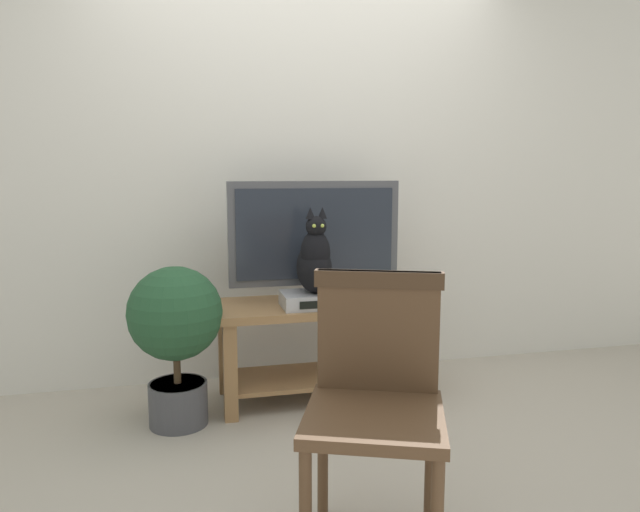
# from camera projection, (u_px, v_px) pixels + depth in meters

# --- Properties ---
(ground_plane) EXTENTS (12.00, 12.00, 0.00)m
(ground_plane) POSITION_uv_depth(u_px,v_px,m) (343.00, 441.00, 2.81)
(ground_plane) COLOR #ADA393
(back_wall) EXTENTS (7.00, 0.12, 2.80)m
(back_wall) POSITION_uv_depth(u_px,v_px,m) (298.00, 153.00, 3.63)
(back_wall) COLOR silver
(back_wall) RESTS_ON ground
(tv_stand) EXTENTS (1.12, 0.50, 0.56)m
(tv_stand) POSITION_uv_depth(u_px,v_px,m) (318.00, 333.00, 3.30)
(tv_stand) COLOR olive
(tv_stand) RESTS_ON ground
(tv) EXTENTS (0.97, 0.20, 0.67)m
(tv) POSITION_uv_depth(u_px,v_px,m) (315.00, 237.00, 3.29)
(tv) COLOR #4C4C51
(tv) RESTS_ON tv_stand
(media_box) EXTENTS (0.35, 0.25, 0.08)m
(media_box) POSITION_uv_depth(u_px,v_px,m) (314.00, 299.00, 3.17)
(media_box) COLOR #ADADB2
(media_box) RESTS_ON tv_stand
(cat) EXTENTS (0.18, 0.35, 0.46)m
(cat) POSITION_uv_depth(u_px,v_px,m) (315.00, 261.00, 3.12)
(cat) COLOR black
(cat) RESTS_ON media_box
(wooden_chair) EXTENTS (0.59, 0.59, 0.94)m
(wooden_chair) POSITION_uv_depth(u_px,v_px,m) (376.00, 388.00, 1.99)
(wooden_chair) COLOR #513823
(wooden_chair) RESTS_ON ground
(book_stack) EXTENTS (0.23, 0.17, 0.12)m
(book_stack) POSITION_uv_depth(u_px,v_px,m) (386.00, 290.00, 3.30)
(book_stack) COLOR #B2332D
(book_stack) RESTS_ON tv_stand
(potted_plant) EXTENTS (0.47, 0.47, 0.82)m
(potted_plant) POSITION_uv_depth(u_px,v_px,m) (176.00, 328.00, 2.93)
(potted_plant) COLOR #47474C
(potted_plant) RESTS_ON ground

